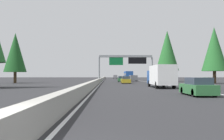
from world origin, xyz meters
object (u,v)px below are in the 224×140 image
at_px(sign_gantry_overhead, 126,61).
at_px(minivan_mid_center, 133,78).
at_px(conifer_right_near, 214,49).
at_px(box_truck_mid_right, 161,76).
at_px(pickup_mid_left, 115,77).
at_px(sedan_distant_b, 198,87).
at_px(sedan_far_center, 126,80).
at_px(bus_far_right, 128,75).
at_px(sedan_near_center, 121,79).
at_px(conifer_left_near, 15,53).
at_px(conifer_right_mid, 167,51).

bearing_deg(sign_gantry_overhead, minivan_mid_center, -12.40).
bearing_deg(conifer_right_near, sign_gantry_overhead, 66.11).
bearing_deg(box_truck_mid_right, pickup_mid_left, 2.23).
height_order(sedan_distant_b, sedan_far_center, same).
xyz_separation_m(box_truck_mid_right, minivan_mid_center, (38.30, -0.16, -0.66)).
xyz_separation_m(bus_far_right, minivan_mid_center, (-19.38, 0.08, -0.77)).
bearing_deg(sedan_near_center, conifer_left_near, 115.86).
height_order(sedan_distant_b, conifer_left_near, conifer_left_near).
bearing_deg(conifer_right_mid, sedan_far_center, 140.59).
bearing_deg(bus_far_right, sedan_near_center, 171.38).
xyz_separation_m(minivan_mid_center, pickup_mid_left, (51.11, 3.63, -0.04)).
bearing_deg(conifer_right_near, conifer_right_mid, 21.12).
relative_size(sedan_far_center, conifer_right_near, 0.38).
distance_m(sedan_far_center, conifer_right_mid, 20.33).
distance_m(conifer_right_near, conifer_right_mid, 16.59).
relative_size(minivan_mid_center, conifer_left_near, 0.46).
height_order(box_truck_mid_right, conifer_left_near, conifer_left_near).
height_order(sedan_distant_b, box_truck_mid_right, box_truck_mid_right).
height_order(sedan_near_center, sedan_far_center, same).
distance_m(bus_far_right, conifer_right_mid, 27.14).
relative_size(sedan_distant_b, box_truck_mid_right, 0.52).
height_order(box_truck_mid_right, conifer_right_near, conifer_right_near).
relative_size(sedan_distant_b, conifer_right_mid, 0.33).
bearing_deg(minivan_mid_center, box_truck_mid_right, 179.77).
xyz_separation_m(conifer_right_near, conifer_right_mid, (15.44, 5.96, 1.21)).
xyz_separation_m(sedan_far_center, conifer_left_near, (3.03, 23.65, 5.90)).
bearing_deg(sedan_near_center, pickup_mid_left, -0.11).
distance_m(box_truck_mid_right, minivan_mid_center, 38.30).
bearing_deg(box_truck_mid_right, conifer_right_mid, -14.68).
xyz_separation_m(minivan_mid_center, conifer_right_mid, (-5.62, -8.41, 7.25)).
relative_size(minivan_mid_center, conifer_right_mid, 0.37).
height_order(sedan_distant_b, bus_far_right, bus_far_right).
xyz_separation_m(box_truck_mid_right, conifer_left_near, (21.11, 27.08, 4.97)).
distance_m(sedan_far_center, conifer_right_near, 19.05).
xyz_separation_m(box_truck_mid_right, bus_far_right, (57.68, -0.24, 0.11)).
height_order(conifer_right_near, conifer_left_near, conifer_right_near).
xyz_separation_m(pickup_mid_left, conifer_right_mid, (-56.73, -12.04, 7.29)).
relative_size(sign_gantry_overhead, sedan_far_center, 2.88).
bearing_deg(conifer_right_mid, bus_far_right, 18.42).
height_order(sedan_distant_b, conifer_right_mid, conifer_right_mid).
distance_m(sedan_distant_b, minivan_mid_center, 51.55).
height_order(sedan_far_center, conifer_right_near, conifer_right_near).
bearing_deg(conifer_right_near, minivan_mid_center, 34.31).
height_order(sedan_far_center, pickup_mid_left, pickup_mid_left).
bearing_deg(sedan_far_center, sedan_distant_b, -173.34).
relative_size(sign_gantry_overhead, conifer_right_near, 1.10).
distance_m(sign_gantry_overhead, sedan_far_center, 8.13).
bearing_deg(conifer_left_near, sedan_far_center, -97.29).
bearing_deg(conifer_left_near, bus_far_right, -36.76).
distance_m(sedan_distant_b, sedan_far_center, 31.55).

